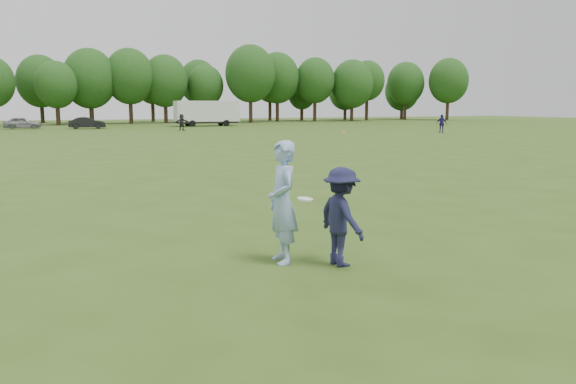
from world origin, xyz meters
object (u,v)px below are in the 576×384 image
Objects in this scene: cargo_trailer at (207,112)px; player_far_b at (441,124)px; car_e at (22,123)px; defender at (341,217)px; player_far_d at (182,122)px; car_f at (87,123)px; thrower at (282,202)px; field_cone at (344,132)px.

player_far_b is at bearing -58.32° from cargo_trailer.
defender is at bearing -173.19° from car_e.
player_far_d is 0.44× the size of car_f.
player_far_b is 0.45× the size of car_e.
player_far_d is (9.93, 50.29, -0.17)m from thrower.
thrower is at bearing 50.59° from defender.
thrower reaches higher than player_far_d.
car_e is 13.23× the size of field_cone.
player_far_d reaches higher than car_e.
field_cone is (21.90, -20.11, -0.51)m from car_f.
thrower is 0.52× the size of car_f.
field_cone is at bearing -62.01° from player_far_d.
player_far_b is 1.01× the size of player_far_d.
defender is 62.42m from car_e.
thrower is at bearing -122.25° from player_far_d.
defender is 5.57× the size of field_cone.
car_f is 29.74m from field_cone.
defender is at bearing -175.52° from car_f.
cargo_trailer reaches higher than car_f.
thrower is 1.18× the size of player_far_b.
defender is 51.65m from player_far_d.
player_far_b is at bearing 142.36° from thrower.
cargo_trailer is (14.94, 62.19, 0.94)m from defender.
car_e reaches higher than car_f.
car_f is at bearing -109.38° from car_e.
thrower reaches higher than player_far_b.
car_f is 13.41× the size of field_cone.
cargo_trailer is (21.37, 0.11, 1.10)m from car_e.
player_far_d reaches higher than defender.
player_far_d is at bearing 139.08° from field_cone.
field_cone is (28.62, -22.60, -0.53)m from car_e.
cargo_trailer reaches higher than thrower.
car_e is (-6.43, 62.09, -0.16)m from defender.
car_e is (-5.59, 61.53, -0.38)m from thrower.
player_far_d is at bearing -15.94° from defender.
player_far_b reaches higher than car_f.
field_cone is at bearing 153.71° from thrower.
player_far_b reaches higher than player_far_d.
thrower reaches higher than defender.
thrower is at bearing -104.36° from cargo_trailer.
defender is 45.30m from field_cone.
car_f is 14.92m from cargo_trailer.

